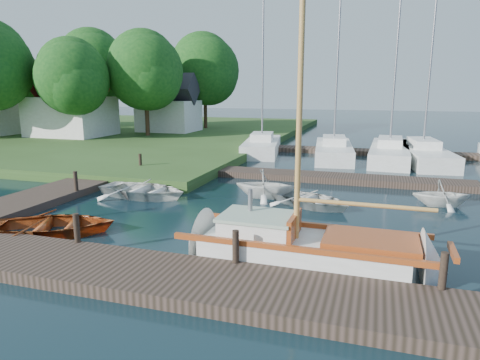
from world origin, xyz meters
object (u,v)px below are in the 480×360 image
(marina_boat_1, at_px, (334,149))
(house_a, at_px, (71,106))
(mooring_post_1, at_px, (77,228))
(house_c, at_px, (169,108))
(marina_boat_3, at_px, (423,152))
(tree_3, at_px, (145,71))
(tree_4, at_px, (93,68))
(mooring_post_3, at_px, (443,271))
(marina_boat_2, at_px, (389,151))
(tender_a, at_px, (143,188))
(tender_c, at_px, (311,197))
(tree_2, at_px, (73,77))
(mooring_post_4, at_px, (76,181))
(tender_b, at_px, (266,182))
(marina_boat_0, at_px, (262,145))
(mooring_post_2, at_px, (236,247))
(tree_7, at_px, (205,70))
(tender_d, at_px, (442,192))
(mooring_post_5, at_px, (140,161))
(sailboat, at_px, (310,252))
(tree_5, at_px, (12,78))
(dinghy, at_px, (50,222))

(marina_boat_1, distance_m, house_a, 22.18)
(mooring_post_1, xyz_separation_m, house_c, (-11.00, 27.00, 1.88))
(marina_boat_3, bearing_deg, tree_3, 71.37)
(tree_4, bearing_deg, mooring_post_3, -44.01)
(marina_boat_2, relative_size, house_c, 2.11)
(mooring_post_3, distance_m, tender_a, 12.06)
(tender_c, relative_size, tree_2, 0.41)
(mooring_post_4, bearing_deg, tender_c, 10.28)
(mooring_post_1, bearing_deg, tender_b, 65.57)
(tender_a, relative_size, tree_3, 0.43)
(marina_boat_0, distance_m, tree_3, 12.73)
(mooring_post_2, relative_size, tree_2, 0.10)
(marina_boat_0, bearing_deg, tender_c, -167.14)
(marina_boat_0, relative_size, marina_boat_1, 1.01)
(mooring_post_4, bearing_deg, tender_b, 17.70)
(marina_boat_2, relative_size, tree_3, 1.28)
(house_a, bearing_deg, tree_4, 108.28)
(marina_boat_1, bearing_deg, tree_7, 41.45)
(tender_b, bearing_deg, tender_d, -86.01)
(marina_boat_0, bearing_deg, marina_boat_3, -102.59)
(tender_b, xyz_separation_m, tree_7, (-12.33, 23.71, 5.56))
(tree_2, bearing_deg, tender_b, -32.57)
(mooring_post_1, distance_m, house_c, 29.22)
(mooring_post_3, relative_size, tender_c, 0.25)
(mooring_post_5, relative_size, tender_b, 0.33)
(tender_d, relative_size, marina_boat_0, 0.19)
(sailboat, xyz_separation_m, tree_3, (-17.10, 21.94, 5.47))
(marina_boat_3, relative_size, tree_5, 1.47)
(mooring_post_5, bearing_deg, sailboat, -41.36)
(tender_d, height_order, marina_boat_0, marina_boat_0)
(tender_c, xyz_separation_m, tree_4, (-24.28, 20.37, 6.04))
(marina_boat_1, bearing_deg, house_c, 55.47)
(marina_boat_2, relative_size, tree_7, 1.19)
(tree_4, bearing_deg, mooring_post_4, -55.78)
(marina_boat_2, bearing_deg, marina_boat_1, 97.15)
(mooring_post_5, bearing_deg, mooring_post_4, -90.00)
(tree_2, bearing_deg, mooring_post_5, -39.45)
(mooring_post_3, xyz_separation_m, mooring_post_5, (-13.00, 10.00, 0.00))
(mooring_post_3, height_order, tender_a, mooring_post_3)
(marina_boat_3, distance_m, tree_5, 38.05)
(marina_boat_2, height_order, marina_boat_3, marina_boat_3)
(marina_boat_1, height_order, house_a, marina_boat_1)
(tender_d, height_order, tree_5, tree_5)
(mooring_post_5, xyz_separation_m, house_a, (-13.00, 11.00, 2.26))
(marina_boat_1, distance_m, tree_3, 17.33)
(mooring_post_2, distance_m, tender_a, 8.45)
(dinghy, height_order, tree_3, tree_3)
(marina_boat_2, relative_size, tree_4, 1.16)
(tender_d, height_order, tree_3, tree_3)
(marina_boat_2, bearing_deg, tree_2, 91.41)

